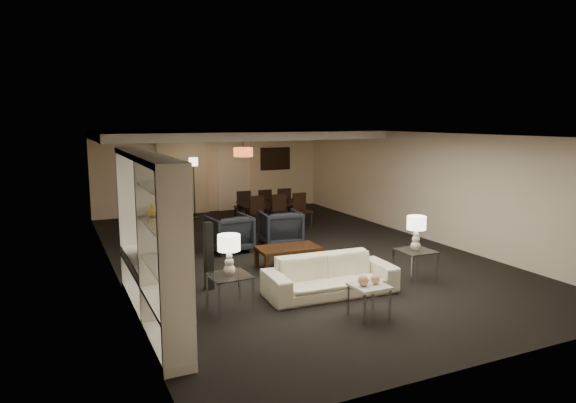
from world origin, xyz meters
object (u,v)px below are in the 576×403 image
Objects in this scene: floor_speaker at (209,256)px; chair_nm at (282,212)px; side_table_right at (415,265)px; chair_nr at (303,211)px; pendant_light at (243,152)px; armchair_right at (280,228)px; side_table_left at (230,293)px; vase_blue at (164,261)px; chair_fl at (242,206)px; sofa at (330,276)px; chair_nl at (260,214)px; floor_lamp at (194,188)px; coffee_table at (288,258)px; table_lamp_left at (229,255)px; dining_table at (272,214)px; chair_fm at (263,205)px; marble_table at (369,301)px; vase_amber at (153,210)px; armchair_left at (229,233)px; table_lamp_right at (416,233)px; chair_fr at (282,203)px; television at (145,239)px.

chair_nm is at bearing 39.36° from floor_speaker.
chair_nr reaches higher than side_table_right.
armchair_right is at bearing -93.73° from pendant_light.
pendant_light is 0.89× the size of side_table_left.
vase_blue is at bearing -139.36° from side_table_left.
floor_speaker reaches higher than chair_fl.
chair_nm is (4.16, 5.80, -0.70)m from vase_blue.
chair_nr is (1.93, 4.84, 0.13)m from sofa.
floor_lamp is (-1.02, 2.47, 0.42)m from chair_nl.
pendant_light is at bearing 83.50° from chair_nl.
coffee_table is (-0.79, -4.55, -1.71)m from pendant_light.
table_lamp_left is (0.00, 0.00, 0.57)m from side_table_left.
dining_table is at bearing 71.08° from coffee_table.
table_lamp_left is at bearing -120.89° from chair_nl.
chair_fm is (3.03, 6.14, 0.17)m from side_table_left.
chair_fm is (1.33, 4.54, 0.23)m from coffee_table.
marble_table is (-0.60, -4.40, -0.15)m from armchair_right.
armchair_right is at bearing 55.12° from table_lamp_left.
pendant_light reaches higher than vase_amber.
vase_amber is at bearing -127.71° from chair_nm.
table_lamp_right reaches higher than armchair_left.
chair_nr is 3.35m from floor_lamp.
chair_nm is (0.00, -0.65, 0.14)m from dining_table.
chair_fm is at bearing 91.35° from dining_table.
dining_table is 1.92× the size of chair_fr.
vase_blue is 0.14× the size of floor_speaker.
pendant_light is at bearing 60.86° from vase_amber.
coffee_table is at bearing 104.22° from armchair_left.
coffee_table is 3.93m from vase_blue.
television is 0.67× the size of dining_table.
table_lamp_right reaches higher than chair_fl.
side_table_left is 3.69× the size of vase_blue.
side_table_left is (-2.49, -6.15, -1.65)m from pendant_light.
chair_nr is at bearing 50.66° from vase_blue.
chair_nl is (0.13, 1.54, 0.05)m from armchair_right.
chair_fl is 1.61m from floor_lamp.
chair_fr is at bearing -40.33° from television.
television reaches higher than sofa.
pendant_light is 6.68m from television.
floor_speaker reaches higher than armchair_left.
sofa is at bearing 6.58° from vase_amber.
chair_fl is (-0.97, 6.14, -0.40)m from table_lamp_right.
pendant_light is 0.59× the size of chair_nl.
vase_amber is (-2.22, -3.63, 1.25)m from armchair_left.
table_lamp_left is 0.68× the size of chair_fl.
pendant_light is at bearing 127.05° from chair_nr.
table_lamp_left is at bearing 16.15° from vase_amber.
coffee_table is 1.82m from floor_speaker.
dining_table is at bearing 128.59° from chair_nr.
vase_blue is at bearing 58.24° from chair_fm.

